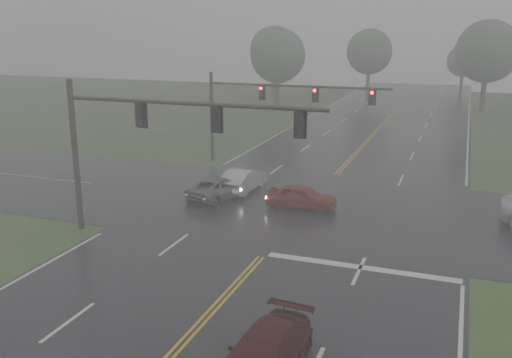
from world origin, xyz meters
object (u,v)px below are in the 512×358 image
at_px(signal_gantry_near, 143,131).
at_px(sedan_red, 302,208).
at_px(sedan_silver, 243,191).
at_px(signal_gantry_far, 265,101).
at_px(car_grey, 220,198).

bearing_deg(signal_gantry_near, sedan_red, 50.49).
relative_size(sedan_silver, signal_gantry_far, 0.33).
xyz_separation_m(sedan_red, sedan_silver, (-4.54, 2.21, 0.00)).
height_order(sedan_red, signal_gantry_near, signal_gantry_near).
xyz_separation_m(sedan_red, car_grey, (-5.33, 0.31, 0.00)).
xyz_separation_m(sedan_red, signal_gantry_far, (-5.64, 9.50, 4.89)).
distance_m(sedan_silver, car_grey, 2.06).
bearing_deg(signal_gantry_near, car_grey, 85.24).
distance_m(car_grey, signal_gantry_far, 10.41).
xyz_separation_m(signal_gantry_near, signal_gantry_far, (0.32, 16.72, -0.55)).
bearing_deg(sedan_red, sedan_silver, 63.28).
distance_m(sedan_red, car_grey, 5.34).
bearing_deg(signal_gantry_far, sedan_silver, -81.45).
bearing_deg(signal_gantry_far, car_grey, -88.10).
bearing_deg(sedan_silver, signal_gantry_far, -78.79).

